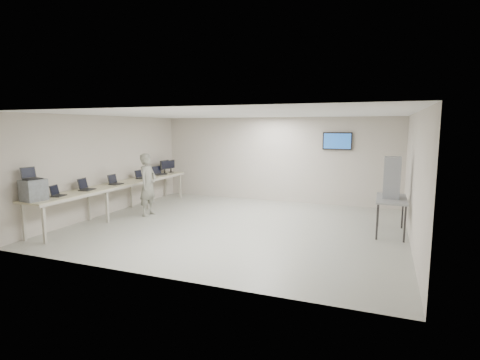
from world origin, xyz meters
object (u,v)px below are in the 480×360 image
at_px(soldier, 148,185).
at_px(side_table, 391,201).
at_px(workbench, 120,186).
at_px(equipment_box, 34,190).

height_order(soldier, side_table, soldier).
xyz_separation_m(soldier, side_table, (6.37, 0.47, -0.10)).
bearing_deg(soldier, side_table, -87.24).
xyz_separation_m(workbench, equipment_box, (-0.06, -2.75, 0.31)).
xyz_separation_m(equipment_box, side_table, (7.25, 3.41, -0.36)).
bearing_deg(equipment_box, side_table, 32.97).
bearing_deg(equipment_box, soldier, 81.15).
distance_m(workbench, soldier, 0.84).
distance_m(equipment_box, soldier, 3.07).
bearing_deg(workbench, equipment_box, -91.31).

